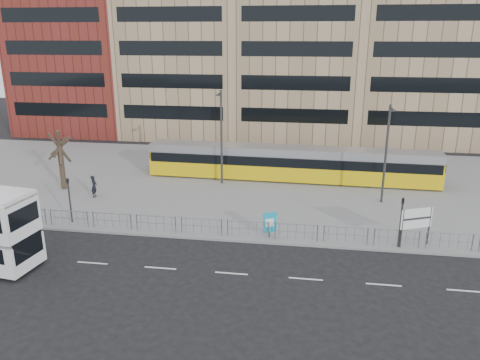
# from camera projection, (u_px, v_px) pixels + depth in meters

# --- Properties ---
(ground) EXTENTS (120.00, 120.00, 0.00)m
(ground) POSITION_uv_depth(u_px,v_px,m) (211.00, 240.00, 29.39)
(ground) COLOR black
(ground) RESTS_ON ground
(plaza) EXTENTS (64.00, 24.00, 0.15)m
(plaza) POSITION_uv_depth(u_px,v_px,m) (240.00, 182.00, 40.68)
(plaza) COLOR gray
(plaza) RESTS_ON ground
(kerb) EXTENTS (64.00, 0.25, 0.17)m
(kerb) POSITION_uv_depth(u_px,v_px,m) (211.00, 239.00, 29.41)
(kerb) COLOR gray
(kerb) RESTS_ON ground
(building_row) EXTENTS (70.40, 18.40, 31.20)m
(building_row) POSITION_uv_depth(u_px,v_px,m) (279.00, 29.00, 57.59)
(building_row) COLOR maroon
(building_row) RESTS_ON ground
(pedestrian_barrier) EXTENTS (32.07, 0.07, 1.10)m
(pedestrian_barrier) POSITION_uv_depth(u_px,v_px,m) (243.00, 225.00, 29.28)
(pedestrian_barrier) COLOR gray
(pedestrian_barrier) RESTS_ON plaza
(road_markings) EXTENTS (62.00, 0.12, 0.01)m
(road_markings) POSITION_uv_depth(u_px,v_px,m) (213.00, 272.00, 25.47)
(road_markings) COLOR white
(road_markings) RESTS_ON ground
(tram) EXTENTS (24.95, 3.05, 2.93)m
(tram) POSITION_uv_depth(u_px,v_px,m) (291.00, 164.00, 40.52)
(tram) COLOR #DCB80C
(tram) RESTS_ON plaza
(station_sign) EXTENTS (1.94, 0.90, 2.39)m
(station_sign) POSITION_uv_depth(u_px,v_px,m) (416.00, 220.00, 27.82)
(station_sign) COLOR #2D2D30
(station_sign) RESTS_ON plaza
(ad_panel) EXTENTS (0.82, 0.40, 1.63)m
(ad_panel) POSITION_uv_depth(u_px,v_px,m) (270.00, 223.00, 29.23)
(ad_panel) COLOR #2D2D30
(ad_panel) RESTS_ON plaza
(pedestrian) EXTENTS (0.49, 0.68, 1.73)m
(pedestrian) POSITION_uv_depth(u_px,v_px,m) (94.00, 186.00, 36.46)
(pedestrian) COLOR black
(pedestrian) RESTS_ON plaza
(traffic_light_west) EXTENTS (0.19, 0.22, 3.10)m
(traffic_light_west) POSITION_uv_depth(u_px,v_px,m) (69.00, 194.00, 31.25)
(traffic_light_west) COLOR #2D2D30
(traffic_light_west) RESTS_ON plaza
(traffic_light_east) EXTENTS (0.21, 0.24, 3.10)m
(traffic_light_east) POSITION_uv_depth(u_px,v_px,m) (401.00, 216.00, 27.58)
(traffic_light_east) COLOR #2D2D30
(traffic_light_east) RESTS_ON plaza
(lamp_post_west) EXTENTS (0.45, 1.04, 7.89)m
(lamp_post_west) POSITION_uv_depth(u_px,v_px,m) (221.00, 134.00, 38.70)
(lamp_post_west) COLOR #2D2D30
(lamp_post_west) RESTS_ON plaza
(lamp_post_east) EXTENTS (0.45, 1.04, 7.42)m
(lamp_post_east) POSITION_uv_depth(u_px,v_px,m) (386.00, 150.00, 34.30)
(lamp_post_east) COLOR #2D2D30
(lamp_post_east) RESTS_ON plaza
(bare_tree) EXTENTS (4.87, 4.87, 7.32)m
(bare_tree) POSITION_uv_depth(u_px,v_px,m) (57.00, 128.00, 37.14)
(bare_tree) COLOR black
(bare_tree) RESTS_ON plaza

